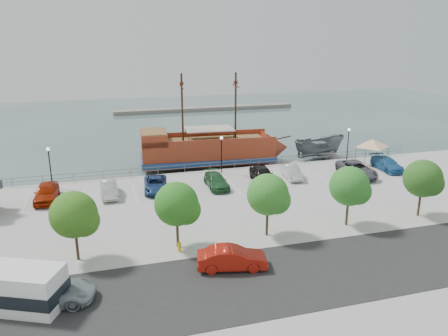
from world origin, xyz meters
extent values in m
plane|color=#344C4B|center=(0.00, 0.00, -1.00)|extent=(160.00, 160.00, 0.00)
cube|color=#A4A4A4|center=(0.00, -21.00, -0.60)|extent=(100.00, 58.00, 1.20)
cube|color=black|center=(0.00, -16.00, 0.01)|extent=(100.00, 8.00, 0.04)
cube|color=#ACACA4|center=(0.00, -10.00, 0.01)|extent=(100.00, 4.00, 0.05)
cylinder|color=slate|center=(0.00, 7.80, 0.95)|extent=(50.00, 0.06, 0.06)
cylinder|color=slate|center=(0.00, 7.80, 0.55)|extent=(50.00, 0.06, 0.06)
cube|color=gray|center=(10.00, 55.00, -0.60)|extent=(40.00, 3.00, 0.80)
cube|color=maroon|center=(0.01, 12.98, 0.95)|extent=(16.72, 6.34, 2.66)
cube|color=navy|center=(0.01, 12.98, 0.07)|extent=(17.05, 6.67, 0.61)
cone|color=maroon|center=(9.00, 12.30, 0.95)|extent=(3.64, 5.15, 4.91)
cube|color=maroon|center=(-6.62, 13.48, 2.99)|extent=(3.45, 5.34, 1.43)
cube|color=brown|center=(-6.62, 13.48, 3.76)|extent=(3.21, 4.91, 0.12)
cube|color=brown|center=(0.52, 12.94, 2.33)|extent=(13.61, 5.50, 0.15)
cube|color=maroon|center=(0.20, 15.43, 2.63)|extent=(16.35, 1.44, 0.72)
cube|color=maroon|center=(-0.17, 10.53, 2.63)|extent=(16.35, 1.44, 0.72)
cylinder|color=#382111|center=(3.59, 12.71, 6.47)|extent=(0.26, 0.26, 8.40)
cylinder|color=#382111|center=(-3.05, 13.21, 6.47)|extent=(0.26, 0.26, 8.40)
cylinder|color=#382111|center=(3.59, 12.71, 9.03)|extent=(0.38, 3.07, 0.14)
cylinder|color=#382111|center=(-3.05, 13.21, 9.03)|extent=(0.38, 3.07, 0.14)
cube|color=beige|center=(0.22, 12.96, 3.81)|extent=(6.22, 4.33, 0.12)
cylinder|color=#382111|center=(9.71, 12.24, 2.17)|extent=(2.55, 0.36, 0.61)
imported|color=slate|center=(15.23, 12.15, 0.41)|extent=(7.33, 2.89, 2.81)
imported|color=white|center=(16.10, 12.84, -0.31)|extent=(5.36, 7.05, 1.37)
cube|color=#666259|center=(-13.59, 9.20, -0.78)|extent=(7.73, 2.43, 0.44)
cube|color=gray|center=(7.84, 9.20, -0.79)|extent=(7.70, 3.84, 0.42)
cube|color=slate|center=(16.92, 9.20, -0.82)|extent=(6.64, 2.65, 0.37)
cylinder|color=slate|center=(17.12, 6.36, 1.14)|extent=(0.08, 0.08, 2.28)
cylinder|color=slate|center=(19.77, 5.91, 1.14)|extent=(0.08, 0.08, 2.28)
cylinder|color=slate|center=(16.67, 3.70, 1.14)|extent=(0.08, 0.08, 2.28)
cylinder|color=slate|center=(19.32, 3.25, 1.14)|extent=(0.08, 0.08, 2.28)
pyramid|color=white|center=(18.22, 4.81, 3.16)|extent=(5.02, 5.02, 0.93)
imported|color=#929EA6|center=(-16.35, -14.91, 0.71)|extent=(5.44, 3.18, 1.42)
imported|color=#B21C0F|center=(-5.08, -14.09, 0.77)|extent=(4.90, 2.55, 1.54)
cube|color=white|center=(-18.88, -14.50, 1.23)|extent=(7.27, 5.05, 2.47)
cube|color=black|center=(-18.88, -14.50, 1.09)|extent=(7.40, 5.18, 0.79)
cylinder|color=gold|center=(-8.04, -10.80, 0.32)|extent=(0.26, 0.26, 0.65)
sphere|color=gold|center=(-8.04, -10.80, 0.67)|extent=(0.28, 0.28, 0.28)
cylinder|color=black|center=(-18.00, 6.50, 2.00)|extent=(0.12, 0.12, 4.00)
sphere|color=#FFF2CC|center=(-18.00, 6.50, 4.10)|extent=(0.36, 0.36, 0.36)
cylinder|color=black|center=(0.00, 6.50, 2.00)|extent=(0.12, 0.12, 4.00)
sphere|color=#FFF2CC|center=(0.00, 6.50, 4.10)|extent=(0.36, 0.36, 0.36)
cylinder|color=black|center=(16.00, 6.50, 2.00)|extent=(0.12, 0.12, 4.00)
sphere|color=#FFF2CC|center=(16.00, 6.50, 4.10)|extent=(0.36, 0.36, 0.36)
cylinder|color=#473321|center=(-15.00, -10.00, 1.10)|extent=(0.20, 0.20, 2.20)
sphere|color=#316119|center=(-15.00, -10.00, 3.40)|extent=(3.20, 3.20, 3.20)
sphere|color=#316119|center=(-14.40, -10.30, 3.00)|extent=(2.20, 2.20, 2.20)
cylinder|color=#473321|center=(-8.00, -10.00, 1.10)|extent=(0.20, 0.20, 2.20)
sphere|color=#27671B|center=(-8.00, -10.00, 3.40)|extent=(3.20, 3.20, 3.20)
sphere|color=#27671B|center=(-7.40, -10.30, 3.00)|extent=(2.20, 2.20, 2.20)
cylinder|color=#473321|center=(-1.00, -10.00, 1.10)|extent=(0.20, 0.20, 2.20)
sphere|color=#2E7224|center=(-1.00, -10.00, 3.40)|extent=(3.20, 3.20, 3.20)
sphere|color=#2E7224|center=(-0.40, -10.30, 3.00)|extent=(2.20, 2.20, 2.20)
cylinder|color=#473321|center=(6.00, -10.00, 1.10)|extent=(0.20, 0.20, 2.20)
sphere|color=#2A6C23|center=(6.00, -10.00, 3.40)|extent=(3.20, 3.20, 3.20)
sphere|color=#2A6C23|center=(6.60, -10.30, 3.00)|extent=(2.20, 2.20, 2.20)
cylinder|color=#473321|center=(13.00, -10.00, 1.10)|extent=(0.20, 0.20, 2.20)
sphere|color=#26521A|center=(13.00, -10.00, 3.40)|extent=(3.20, 3.20, 3.20)
sphere|color=#26521A|center=(13.60, -10.30, 3.00)|extent=(2.20, 2.20, 2.20)
imported|color=#9D2105|center=(-18.17, 2.75, 0.83)|extent=(2.19, 4.98, 1.67)
imported|color=silver|center=(-12.51, 2.42, 0.74)|extent=(1.73, 4.53, 1.48)
imported|color=navy|center=(-7.92, 2.67, 0.69)|extent=(2.78, 5.17, 1.38)
imported|color=#255C30|center=(-1.82, 1.99, 0.68)|extent=(1.95, 4.73, 1.37)
imported|color=black|center=(3.36, 2.36, 0.82)|extent=(2.22, 4.92, 1.64)
imported|color=silver|center=(6.90, 2.67, 0.70)|extent=(2.03, 4.39, 1.39)
imported|color=#595860|center=(14.11, 1.34, 0.80)|extent=(2.90, 5.86, 1.60)
imported|color=#2766A3|center=(18.78, 2.44, 0.72)|extent=(2.33, 5.06, 1.43)
camera|label=1|loc=(-12.80, -38.90, 14.92)|focal=35.00mm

